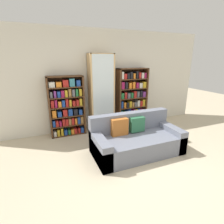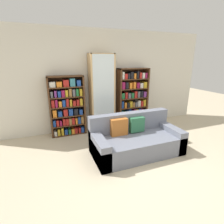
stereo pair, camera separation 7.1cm
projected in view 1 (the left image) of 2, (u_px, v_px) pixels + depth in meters
name	position (u px, v px, depth m)	size (l,w,h in m)	color
ground_plane	(146.00, 168.00, 3.24)	(16.00, 16.00, 0.00)	beige
wall_back	(103.00, 81.00, 4.89)	(6.27, 0.06, 2.70)	silver
couch	(136.00, 140.00, 3.73)	(1.86, 0.91, 0.81)	slate
bookshelf_left	(67.00, 107.00, 4.50)	(0.89, 0.32, 1.54)	#4C2D19
display_cabinet	(101.00, 93.00, 4.73)	(0.65, 0.36, 2.08)	tan
bookshelf_right	(132.00, 99.00, 5.16)	(0.91, 0.32, 1.69)	#4C2D19
wine_bottle	(128.00, 129.00, 4.67)	(0.07, 0.07, 0.34)	#143819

